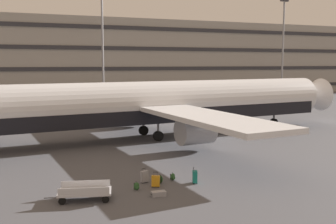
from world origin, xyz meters
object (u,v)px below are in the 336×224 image
backpack_purple (137,186)px  backpack_orange (173,177)px  suitcase_silver (144,176)px  baggage_cart (85,192)px  suitcase_scuffed (156,181)px  airliner (160,104)px  backpack_upright (160,179)px  suitcase_laid_flat (195,177)px  suitcase_large (159,194)px

backpack_purple → backpack_orange: bearing=21.2°
suitcase_silver → backpack_orange: suitcase_silver is taller
backpack_orange → baggage_cart: bearing=-164.1°
suitcase_scuffed → suitcase_silver: suitcase_scuffed is taller
airliner → backpack_upright: 14.63m
suitcase_scuffed → backpack_purple: (-1.14, -0.12, -0.15)m
suitcase_laid_flat → backpack_upright: size_ratio=1.78×
backpack_upright → backpack_purple: size_ratio=1.09×
suitcase_scuffed → suitcase_silver: size_ratio=1.07×
backpack_upright → backpack_purple: 1.76m
backpack_orange → baggage_cart: baggage_cart is taller
airliner → suitcase_silver: (-5.82, -13.02, -2.69)m
suitcase_scuffed → suitcase_laid_flat: (2.32, -0.14, 0.03)m
suitcase_scuffed → airliner: bearing=68.6°
airliner → suitcase_scuffed: bearing=-111.4°
backpack_upright → airliner: bearing=69.5°
suitcase_scuffed → backpack_upright: bearing=51.3°
suitcase_silver → suitcase_large: (-0.05, -2.48, -0.24)m
suitcase_silver → suitcase_scuffed: bearing=-72.3°
airliner → suitcase_large: 16.84m
backpack_purple → suitcase_laid_flat: bearing=-0.4°
suitcase_silver → backpack_orange: size_ratio=1.77×
backpack_orange → backpack_purple: size_ratio=0.98×
backpack_orange → backpack_purple: backpack_purple is taller
airliner → backpack_orange: bearing=-107.3°
backpack_orange → baggage_cart: 5.61m
backpack_purple → suitcase_large: bearing=-60.6°
suitcase_silver → suitcase_large: suitcase_silver is taller
suitcase_silver → backpack_purple: bearing=-125.6°
suitcase_scuffed → baggage_cart: bearing=-170.3°
suitcase_scuffed → suitcase_large: (-0.37, -1.47, -0.23)m
suitcase_scuffed → suitcase_laid_flat: bearing=-3.5°
suitcase_scuffed → suitcase_silver: (-0.32, 1.02, 0.02)m
baggage_cart → suitcase_scuffed: bearing=9.7°
backpack_purple → suitcase_silver: bearing=54.4°
suitcase_large → backpack_purple: bearing=119.4°
backpack_orange → backpack_purple: 2.69m
airliner → backpack_upright: airliner is taller
suitcase_large → backpack_upright: (0.85, 2.06, 0.10)m
suitcase_silver → suitcase_large: size_ratio=1.03×
suitcase_laid_flat → baggage_cart: size_ratio=0.27×
airliner → suitcase_silver: size_ratio=49.89×
suitcase_scuffed → backpack_orange: size_ratio=1.89×
backpack_purple → baggage_cart: bearing=-168.9°
suitcase_laid_flat → backpack_orange: size_ratio=1.97×
suitcase_laid_flat → airliner: bearing=77.4°
backpack_purple → baggage_cart: size_ratio=0.14×
suitcase_large → backpack_purple: 1.55m
backpack_orange → baggage_cart: (-5.39, -1.54, 0.23)m
backpack_purple → baggage_cart: (-2.88, -0.57, 0.22)m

